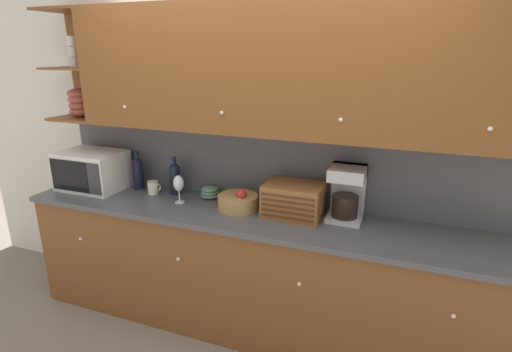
{
  "coord_description": "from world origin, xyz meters",
  "views": [
    {
      "loc": [
        0.97,
        -2.72,
        2.05
      ],
      "look_at": [
        0.0,
        -0.2,
        1.2
      ],
      "focal_mm": 28.0,
      "sensor_mm": 36.0,
      "label": 1
    }
  ],
  "objects_px": {
    "bowl_stack_on_counter": "(210,192)",
    "bread_box": "(294,200)",
    "wine_bottle": "(138,172)",
    "fruit_basket": "(238,202)",
    "mug": "(153,188)",
    "wine_glass": "(179,184)",
    "microwave": "(92,170)",
    "coffee_maker": "(347,192)",
    "second_wine_bottle": "(175,177)"
  },
  "relations": [
    {
      "from": "wine_bottle",
      "to": "wine_glass",
      "type": "relative_size",
      "value": 1.47
    },
    {
      "from": "wine_bottle",
      "to": "bowl_stack_on_counter",
      "type": "relative_size",
      "value": 2.12
    },
    {
      "from": "wine_bottle",
      "to": "bread_box",
      "type": "distance_m",
      "value": 1.37
    },
    {
      "from": "wine_bottle",
      "to": "fruit_basket",
      "type": "relative_size",
      "value": 1.08
    },
    {
      "from": "second_wine_bottle",
      "to": "bread_box",
      "type": "distance_m",
      "value": 1.01
    },
    {
      "from": "microwave",
      "to": "coffee_maker",
      "type": "distance_m",
      "value": 2.07
    },
    {
      "from": "bowl_stack_on_counter",
      "to": "fruit_basket",
      "type": "xyz_separation_m",
      "value": [
        0.3,
        -0.13,
        0.01
      ]
    },
    {
      "from": "microwave",
      "to": "bowl_stack_on_counter",
      "type": "xyz_separation_m",
      "value": [
        1.01,
        0.15,
        -0.11
      ]
    },
    {
      "from": "wine_glass",
      "to": "fruit_basket",
      "type": "bearing_deg",
      "value": 6.0
    },
    {
      "from": "wine_glass",
      "to": "coffee_maker",
      "type": "height_order",
      "value": "coffee_maker"
    },
    {
      "from": "microwave",
      "to": "wine_bottle",
      "type": "height_order",
      "value": "wine_bottle"
    },
    {
      "from": "mug",
      "to": "second_wine_bottle",
      "type": "bearing_deg",
      "value": 22.48
    },
    {
      "from": "wine_glass",
      "to": "fruit_basket",
      "type": "relative_size",
      "value": 0.73
    },
    {
      "from": "bowl_stack_on_counter",
      "to": "bread_box",
      "type": "bearing_deg",
      "value": -8.64
    },
    {
      "from": "second_wine_bottle",
      "to": "bread_box",
      "type": "xyz_separation_m",
      "value": [
        1.01,
        -0.09,
        -0.02
      ]
    },
    {
      "from": "bread_box",
      "to": "wine_bottle",
      "type": "bearing_deg",
      "value": 176.1
    },
    {
      "from": "microwave",
      "to": "fruit_basket",
      "type": "distance_m",
      "value": 1.31
    },
    {
      "from": "microwave",
      "to": "bread_box",
      "type": "xyz_separation_m",
      "value": [
        1.72,
        0.04,
        -0.04
      ]
    },
    {
      "from": "mug",
      "to": "wine_glass",
      "type": "height_order",
      "value": "wine_glass"
    },
    {
      "from": "fruit_basket",
      "to": "bread_box",
      "type": "relative_size",
      "value": 0.75
    },
    {
      "from": "mug",
      "to": "coffee_maker",
      "type": "height_order",
      "value": "coffee_maker"
    },
    {
      "from": "wine_bottle",
      "to": "microwave",
      "type": "bearing_deg",
      "value": -159.17
    },
    {
      "from": "bread_box",
      "to": "wine_glass",
      "type": "bearing_deg",
      "value": -175.39
    },
    {
      "from": "wine_bottle",
      "to": "bread_box",
      "type": "xyz_separation_m",
      "value": [
        1.36,
        -0.09,
        -0.03
      ]
    },
    {
      "from": "microwave",
      "to": "mug",
      "type": "xyz_separation_m",
      "value": [
        0.55,
        0.07,
        -0.1
      ]
    },
    {
      "from": "second_wine_bottle",
      "to": "bowl_stack_on_counter",
      "type": "distance_m",
      "value": 0.31
    },
    {
      "from": "coffee_maker",
      "to": "bread_box",
      "type": "bearing_deg",
      "value": -165.39
    },
    {
      "from": "bowl_stack_on_counter",
      "to": "fruit_basket",
      "type": "height_order",
      "value": "fruit_basket"
    },
    {
      "from": "wine_bottle",
      "to": "second_wine_bottle",
      "type": "height_order",
      "value": "wine_bottle"
    },
    {
      "from": "second_wine_bottle",
      "to": "bread_box",
      "type": "bearing_deg",
      "value": -5.29
    },
    {
      "from": "mug",
      "to": "fruit_basket",
      "type": "bearing_deg",
      "value": -3.49
    },
    {
      "from": "mug",
      "to": "fruit_basket",
      "type": "height_order",
      "value": "fruit_basket"
    },
    {
      "from": "second_wine_bottle",
      "to": "fruit_basket",
      "type": "xyz_separation_m",
      "value": [
        0.6,
        -0.11,
        -0.08
      ]
    },
    {
      "from": "microwave",
      "to": "wine_bottle",
      "type": "xyz_separation_m",
      "value": [
        0.35,
        0.13,
        -0.01
      ]
    },
    {
      "from": "mug",
      "to": "microwave",
      "type": "bearing_deg",
      "value": -173.03
    },
    {
      "from": "microwave",
      "to": "second_wine_bottle",
      "type": "xyz_separation_m",
      "value": [
        0.71,
        0.13,
        -0.02
      ]
    },
    {
      "from": "fruit_basket",
      "to": "coffee_maker",
      "type": "height_order",
      "value": "coffee_maker"
    },
    {
      "from": "fruit_basket",
      "to": "bread_box",
      "type": "distance_m",
      "value": 0.41
    },
    {
      "from": "fruit_basket",
      "to": "coffee_maker",
      "type": "bearing_deg",
      "value": 8.42
    },
    {
      "from": "mug",
      "to": "bowl_stack_on_counter",
      "type": "height_order",
      "value": "mug"
    },
    {
      "from": "coffee_maker",
      "to": "fruit_basket",
      "type": "bearing_deg",
      "value": -171.58
    },
    {
      "from": "bowl_stack_on_counter",
      "to": "coffee_maker",
      "type": "distance_m",
      "value": 1.06
    },
    {
      "from": "wine_glass",
      "to": "fruit_basket",
      "type": "height_order",
      "value": "wine_glass"
    },
    {
      "from": "mug",
      "to": "wine_glass",
      "type": "distance_m",
      "value": 0.33
    },
    {
      "from": "wine_bottle",
      "to": "bread_box",
      "type": "relative_size",
      "value": 0.8
    },
    {
      "from": "second_wine_bottle",
      "to": "wine_bottle",
      "type": "bearing_deg",
      "value": -179.95
    },
    {
      "from": "second_wine_bottle",
      "to": "coffee_maker",
      "type": "bearing_deg",
      "value": -0.13
    },
    {
      "from": "fruit_basket",
      "to": "wine_bottle",
      "type": "bearing_deg",
      "value": 173.16
    },
    {
      "from": "wine_bottle",
      "to": "fruit_basket",
      "type": "xyz_separation_m",
      "value": [
        0.95,
        -0.11,
        -0.09
      ]
    },
    {
      "from": "microwave",
      "to": "fruit_basket",
      "type": "bearing_deg",
      "value": 0.88
    }
  ]
}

